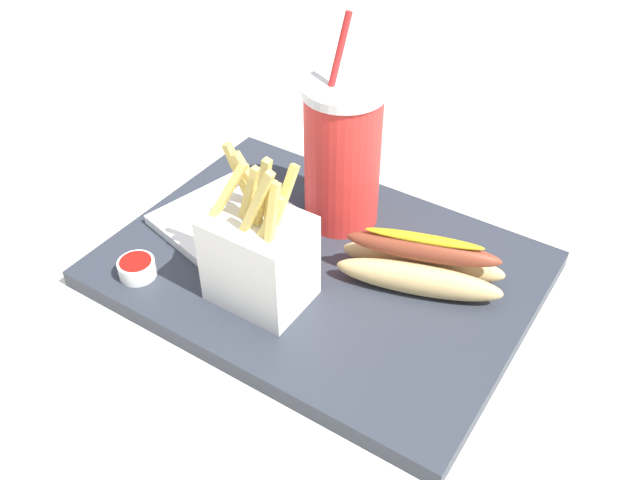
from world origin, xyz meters
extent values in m
cube|color=silver|center=(0.00, 0.00, -0.01)|extent=(2.40, 2.40, 0.02)
cube|color=#2D333D|center=(0.00, 0.00, 0.01)|extent=(0.43, 0.32, 0.02)
cylinder|color=red|center=(0.02, -0.08, 0.10)|extent=(0.08, 0.08, 0.15)
cylinder|color=white|center=(0.02, -0.08, 0.18)|extent=(0.09, 0.09, 0.01)
cylinder|color=red|center=(0.03, -0.08, 0.22)|extent=(0.02, 0.03, 0.08)
cube|color=white|center=(0.02, 0.07, 0.07)|extent=(0.09, 0.07, 0.09)
cube|color=#E5C660|center=(0.01, 0.07, 0.13)|extent=(0.01, 0.01, 0.07)
cube|color=#E5C660|center=(0.05, 0.05, 0.14)|extent=(0.03, 0.01, 0.07)
cube|color=#E5C660|center=(0.03, 0.06, 0.14)|extent=(0.03, 0.02, 0.07)
cube|color=#E5C660|center=(0.03, 0.07, 0.14)|extent=(0.02, 0.01, 0.07)
cube|color=#E5C660|center=(0.01, 0.08, 0.14)|extent=(0.03, 0.01, 0.09)
cube|color=#E5C660|center=(0.05, 0.08, 0.14)|extent=(0.03, 0.03, 0.06)
cube|color=#E5C660|center=(0.00, 0.06, 0.13)|extent=(0.02, 0.04, 0.08)
cube|color=#E5C660|center=(-0.01, 0.08, 0.14)|extent=(0.01, 0.02, 0.07)
cube|color=#E5C660|center=(0.01, 0.09, 0.14)|extent=(0.04, 0.01, 0.08)
cube|color=#E5C660|center=(0.00, 0.08, 0.13)|extent=(0.03, 0.02, 0.06)
ellipsoid|color=#DBB775|center=(-0.10, -0.04, 0.04)|extent=(0.17, 0.08, 0.03)
ellipsoid|color=#DBB775|center=(-0.11, -0.01, 0.04)|extent=(0.17, 0.08, 0.03)
ellipsoid|color=brown|center=(-0.10, -0.03, 0.07)|extent=(0.15, 0.07, 0.02)
ellipsoid|color=gold|center=(-0.10, -0.03, 0.08)|extent=(0.11, 0.05, 0.01)
cylinder|color=white|center=(0.15, 0.12, 0.03)|extent=(0.04, 0.04, 0.02)
cylinder|color=#B2140F|center=(0.15, 0.12, 0.04)|extent=(0.03, 0.03, 0.01)
cube|color=white|center=(0.13, 0.00, 0.03)|extent=(0.14, 0.16, 0.01)
camera|label=1|loc=(-0.30, 0.46, 0.50)|focal=39.04mm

